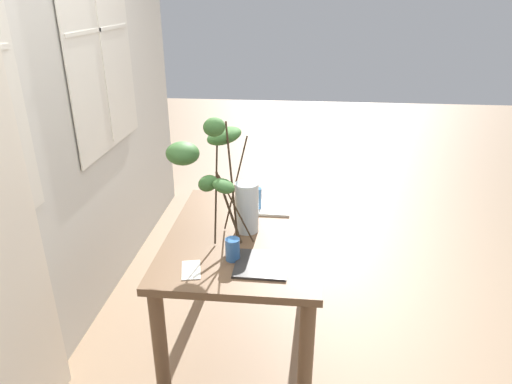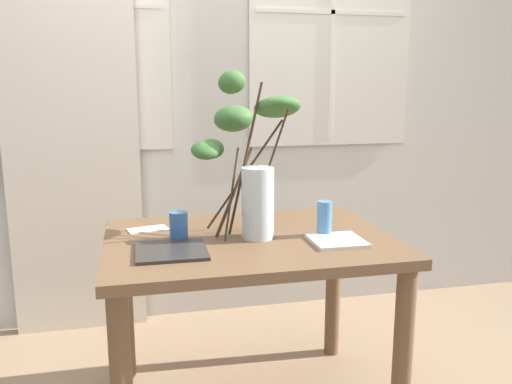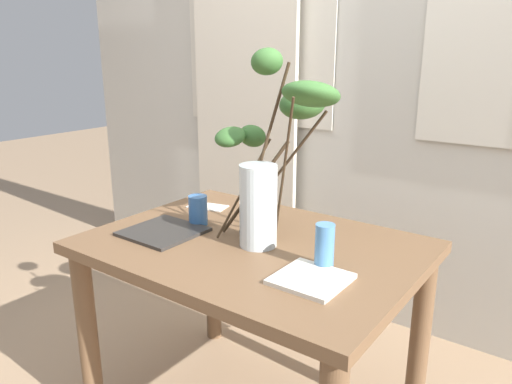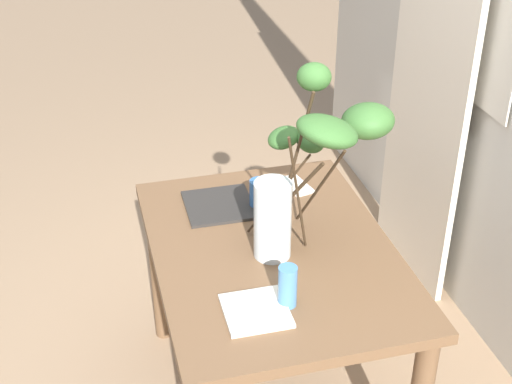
{
  "view_description": "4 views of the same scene",
  "coord_description": "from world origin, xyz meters",
  "px_view_note": "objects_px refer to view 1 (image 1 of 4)",
  "views": [
    {
      "loc": [
        -2.24,
        -0.29,
        2.0
      ],
      "look_at": [
        -0.01,
        -0.07,
        1.02
      ],
      "focal_mm": 32.07,
      "sensor_mm": 36.0,
      "label": 1
    },
    {
      "loc": [
        -0.44,
        -2.03,
        1.37
      ],
      "look_at": [
        0.02,
        -0.06,
        0.96
      ],
      "focal_mm": 37.19,
      "sensor_mm": 36.0,
      "label": 2
    },
    {
      "loc": [
        0.96,
        -1.3,
        1.42
      ],
      "look_at": [
        0.07,
        -0.07,
        0.97
      ],
      "focal_mm": 34.15,
      "sensor_mm": 36.0,
      "label": 3
    },
    {
      "loc": [
        2.04,
        -0.6,
        2.26
      ],
      "look_at": [
        -0.0,
        -0.06,
        1.0
      ],
      "focal_mm": 51.28,
      "sensor_mm": 36.0,
      "label": 4
    }
  ],
  "objects_px": {
    "dining_table": "(244,253)",
    "drinking_glass_blue_left": "(233,249)",
    "drinking_glass_blue_right": "(257,199)",
    "plate_square_left": "(261,264)",
    "vase_with_branches": "(222,174)",
    "plate_square_right": "(274,208)"
  },
  "relations": [
    {
      "from": "drinking_glass_blue_left",
      "to": "plate_square_right",
      "type": "distance_m",
      "value": 0.63
    },
    {
      "from": "drinking_glass_blue_left",
      "to": "plate_square_right",
      "type": "relative_size",
      "value": 0.57
    },
    {
      "from": "plate_square_right",
      "to": "drinking_glass_blue_right",
      "type": "bearing_deg",
      "value": 97.88
    },
    {
      "from": "drinking_glass_blue_left",
      "to": "dining_table",
      "type": "bearing_deg",
      "value": -4.42
    },
    {
      "from": "dining_table",
      "to": "plate_square_right",
      "type": "xyz_separation_m",
      "value": [
        0.32,
        -0.15,
        0.14
      ]
    },
    {
      "from": "plate_square_left",
      "to": "drinking_glass_blue_left",
      "type": "bearing_deg",
      "value": 74.53
    },
    {
      "from": "drinking_glass_blue_right",
      "to": "plate_square_left",
      "type": "distance_m",
      "value": 0.64
    },
    {
      "from": "dining_table",
      "to": "drinking_glass_blue_right",
      "type": "xyz_separation_m",
      "value": [
        0.31,
        -0.04,
        0.2
      ]
    },
    {
      "from": "dining_table",
      "to": "drinking_glass_blue_right",
      "type": "bearing_deg",
      "value": -7.69
    },
    {
      "from": "vase_with_branches",
      "to": "drinking_glass_blue_right",
      "type": "relative_size",
      "value": 4.74
    },
    {
      "from": "drinking_glass_blue_left",
      "to": "plate_square_right",
      "type": "bearing_deg",
      "value": -15.72
    },
    {
      "from": "dining_table",
      "to": "drinking_glass_blue_left",
      "type": "xyz_separation_m",
      "value": [
        -0.28,
        0.02,
        0.19
      ]
    },
    {
      "from": "plate_square_right",
      "to": "dining_table",
      "type": "bearing_deg",
      "value": 155.33
    },
    {
      "from": "dining_table",
      "to": "drinking_glass_blue_left",
      "type": "bearing_deg",
      "value": 175.58
    },
    {
      "from": "dining_table",
      "to": "drinking_glass_blue_right",
      "type": "distance_m",
      "value": 0.37
    },
    {
      "from": "plate_square_left",
      "to": "plate_square_right",
      "type": "relative_size",
      "value": 1.28
    },
    {
      "from": "plate_square_right",
      "to": "vase_with_branches",
      "type": "bearing_deg",
      "value": 138.48
    },
    {
      "from": "vase_with_branches",
      "to": "plate_square_right",
      "type": "xyz_separation_m",
      "value": [
        0.3,
        -0.26,
        -0.33
      ]
    },
    {
      "from": "vase_with_branches",
      "to": "plate_square_right",
      "type": "bearing_deg",
      "value": -41.52
    },
    {
      "from": "vase_with_branches",
      "to": "plate_square_left",
      "type": "xyz_separation_m",
      "value": [
        -0.35,
        -0.24,
        -0.33
      ]
    },
    {
      "from": "dining_table",
      "to": "plate_square_left",
      "type": "bearing_deg",
      "value": -158.43
    },
    {
      "from": "drinking_glass_blue_left",
      "to": "vase_with_branches",
      "type": "bearing_deg",
      "value": 17.28
    }
  ]
}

